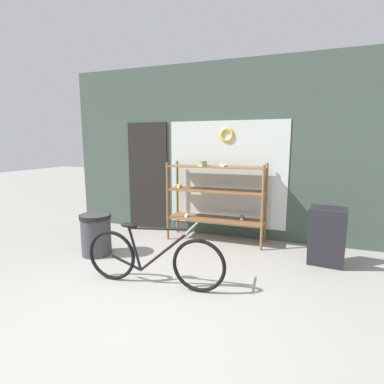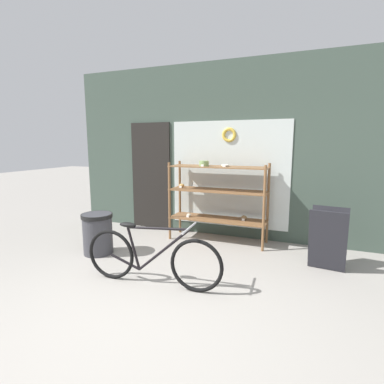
% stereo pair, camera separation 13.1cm
% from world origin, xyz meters
% --- Properties ---
extents(ground_plane, '(30.00, 30.00, 0.00)m').
position_xyz_m(ground_plane, '(0.00, 0.00, 0.00)').
color(ground_plane, gray).
extents(storefront_facade, '(5.91, 0.13, 3.13)m').
position_xyz_m(storefront_facade, '(-0.04, 2.97, 1.53)').
color(storefront_facade, '#3D4C42').
rests_on(storefront_facade, ground_plane).
extents(display_case, '(1.69, 0.49, 1.41)m').
position_xyz_m(display_case, '(0.09, 2.58, 0.85)').
color(display_case, brown).
rests_on(display_case, ground_plane).
extents(bicycle, '(1.77, 0.46, 0.77)m').
position_xyz_m(bicycle, '(-0.14, 0.69, 0.35)').
color(bicycle, black).
rests_on(bicycle, ground_plane).
extents(sandwich_board, '(0.51, 0.43, 0.84)m').
position_xyz_m(sandwich_board, '(1.85, 1.97, 0.43)').
color(sandwich_board, '#232328').
rests_on(sandwich_board, ground_plane).
extents(trash_bin, '(0.47, 0.47, 0.63)m').
position_xyz_m(trash_bin, '(-1.44, 1.31, 0.34)').
color(trash_bin, '#38383D').
rests_on(trash_bin, ground_plane).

